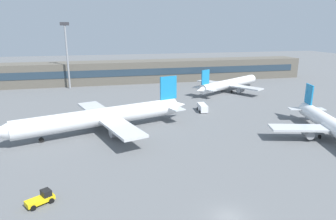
{
  "coord_description": "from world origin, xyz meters",
  "views": [
    {
      "loc": [
        -14.89,
        -29.6,
        22.67
      ],
      "look_at": [
        1.88,
        40.0,
        3.0
      ],
      "focal_mm": 32.05,
      "sensor_mm": 36.0,
      "label": 1
    }
  ],
  "objects_px": {
    "airplane_far": "(230,84)",
    "service_van_white": "(202,107)",
    "floodlight_tower_west": "(67,51)",
    "airplane_mid": "(101,117)",
    "baggage_tug_yellow": "(42,198)"
  },
  "relations": [
    {
      "from": "service_van_white",
      "to": "baggage_tug_yellow",
      "type": "bearing_deg",
      "value": -133.54
    },
    {
      "from": "airplane_far",
      "to": "service_van_white",
      "type": "relative_size",
      "value": 6.24
    },
    {
      "from": "airplane_mid",
      "to": "floodlight_tower_west",
      "type": "distance_m",
      "value": 56.38
    },
    {
      "from": "airplane_mid",
      "to": "baggage_tug_yellow",
      "type": "distance_m",
      "value": 28.96
    },
    {
      "from": "baggage_tug_yellow",
      "to": "airplane_mid",
      "type": "bearing_deg",
      "value": 72.63
    },
    {
      "from": "airplane_far",
      "to": "baggage_tug_yellow",
      "type": "height_order",
      "value": "airplane_far"
    },
    {
      "from": "baggage_tug_yellow",
      "to": "floodlight_tower_west",
      "type": "height_order",
      "value": "floodlight_tower_west"
    },
    {
      "from": "airplane_mid",
      "to": "service_van_white",
      "type": "xyz_separation_m",
      "value": [
        27.86,
        10.86,
        -2.29
      ]
    },
    {
      "from": "airplane_far",
      "to": "service_van_white",
      "type": "xyz_separation_m",
      "value": [
        -19.19,
        -23.68,
        -1.73
      ]
    },
    {
      "from": "airplane_mid",
      "to": "airplane_far",
      "type": "height_order",
      "value": "airplane_mid"
    },
    {
      "from": "airplane_mid",
      "to": "airplane_far",
      "type": "bearing_deg",
      "value": 36.28
    },
    {
      "from": "service_van_white",
      "to": "floodlight_tower_west",
      "type": "distance_m",
      "value": 59.57
    },
    {
      "from": "service_van_white",
      "to": "floodlight_tower_west",
      "type": "relative_size",
      "value": 0.22
    },
    {
      "from": "baggage_tug_yellow",
      "to": "floodlight_tower_west",
      "type": "relative_size",
      "value": 0.16
    },
    {
      "from": "airplane_mid",
      "to": "floodlight_tower_west",
      "type": "bearing_deg",
      "value": 101.18
    }
  ]
}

